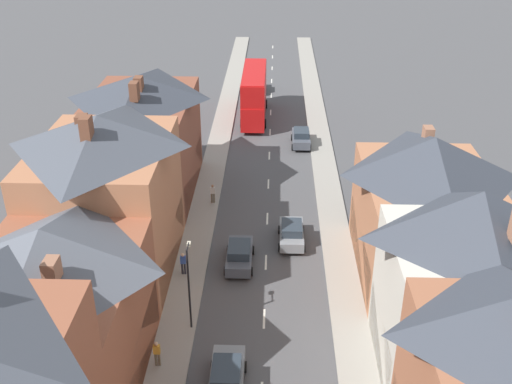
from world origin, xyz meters
TOP-DOWN VIEW (x-y plane):
  - pavement_left at (-5.10, 38.00)m, footprint 2.20×104.00m
  - pavement_right at (5.10, 38.00)m, footprint 2.20×104.00m
  - centre_line_dashes at (0.00, 36.00)m, footprint 0.14×97.80m
  - terrace_row_left at (-10.18, 12.84)m, footprint 8.00×53.38m
  - double_decker_bus_lead at (-1.81, 52.15)m, footprint 2.74×10.80m
  - car_near_silver at (1.80, 26.60)m, footprint 1.90×3.95m
  - car_parked_left_a at (-1.80, 23.66)m, footprint 1.90×4.18m
  - car_parked_right_a at (3.10, 44.61)m, footprint 1.90×4.03m
  - car_mid_black at (-1.80, 61.66)m, footprint 1.90×4.26m
  - car_parked_left_b at (-1.80, 12.28)m, footprint 1.90×4.20m
  - pedestrian_mid_left at (-5.65, 13.80)m, footprint 0.36×0.22m
  - pedestrian_mid_right at (-5.43, 22.27)m, footprint 0.36×0.22m
  - pedestrian_far_left at (-4.45, 32.25)m, footprint 0.36×0.22m
  - street_lamp at (-4.25, 17.12)m, footprint 0.20×1.12m

SIDE VIEW (x-z plane):
  - centre_line_dashes at x=0.00m, z-range 0.00..0.01m
  - pavement_left at x=-5.10m, z-range 0.00..0.14m
  - pavement_right at x=5.10m, z-range 0.00..0.14m
  - car_near_silver at x=1.80m, z-range 0.01..1.63m
  - car_parked_left_a at x=-1.80m, z-range 0.01..1.65m
  - car_parked_left_b at x=-1.80m, z-range 0.00..1.71m
  - car_parked_right_a at x=3.10m, z-range 0.00..1.71m
  - car_mid_black at x=-1.80m, z-range 0.00..1.71m
  - pedestrian_mid_left at x=-5.65m, z-range 0.23..1.84m
  - pedestrian_mid_right at x=-5.43m, z-range 0.23..1.84m
  - pedestrian_far_left at x=-4.45m, z-range 0.23..1.84m
  - double_decker_bus_lead at x=-1.81m, z-range 0.17..5.47m
  - street_lamp at x=-4.25m, z-range 0.49..5.99m
  - terrace_row_left at x=-10.18m, z-range -1.04..11.87m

